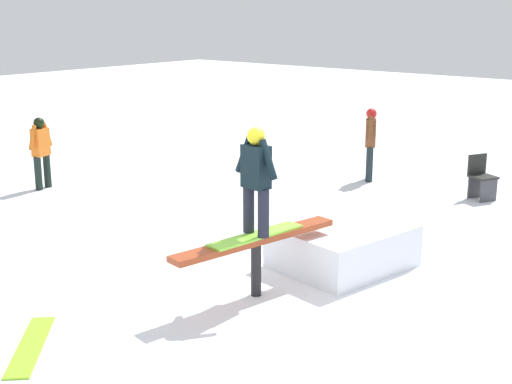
% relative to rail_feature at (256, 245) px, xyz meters
% --- Properties ---
extents(ground_plane, '(60.00, 60.00, 0.00)m').
position_rel_rail_feature_xyz_m(ground_plane, '(0.00, 0.00, -0.70)').
color(ground_plane, white).
extents(rail_feature, '(2.61, 0.72, 0.82)m').
position_rel_rail_feature_xyz_m(rail_feature, '(0.00, 0.00, 0.00)').
color(rail_feature, black).
rests_on(rail_feature, ground).
extents(snow_kicker_ramp, '(2.03, 1.79, 0.62)m').
position_rel_rail_feature_xyz_m(snow_kicker_ramp, '(-1.65, 0.29, -0.39)').
color(snow_kicker_ramp, white).
rests_on(snow_kicker_ramp, ground).
extents(main_rider_on_rail, '(1.50, 0.75, 1.44)m').
position_rel_rail_feature_xyz_m(main_rider_on_rail, '(0.00, 0.00, 0.84)').
color(main_rider_on_rail, '#8DE43C').
rests_on(main_rider_on_rail, rail_feature).
extents(bystander_orange, '(0.68, 0.30, 1.50)m').
position_rel_rail_feature_xyz_m(bystander_orange, '(-1.55, -7.06, 0.15)').
color(bystander_orange, black).
rests_on(bystander_orange, ground).
extents(bystander_brown, '(0.61, 0.41, 1.59)m').
position_rel_rail_feature_xyz_m(bystander_brown, '(-6.52, -2.16, 0.20)').
color(bystander_brown, '#1D292B').
rests_on(bystander_brown, ground).
extents(loose_snowboard_lime, '(1.25, 1.24, 0.02)m').
position_rel_rail_feature_xyz_m(loose_snowboard_lime, '(2.76, -1.02, -0.68)').
color(loose_snowboard_lime, '#98E42C').
rests_on(loose_snowboard_lime, ground).
extents(folding_chair, '(0.59, 0.59, 0.88)m').
position_rel_rail_feature_xyz_m(folding_chair, '(-6.57, 0.34, -0.28)').
color(folding_chair, '#3F3F44').
rests_on(folding_chair, ground).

